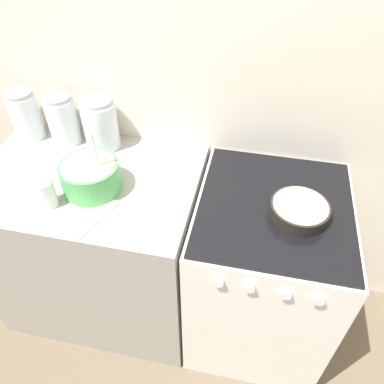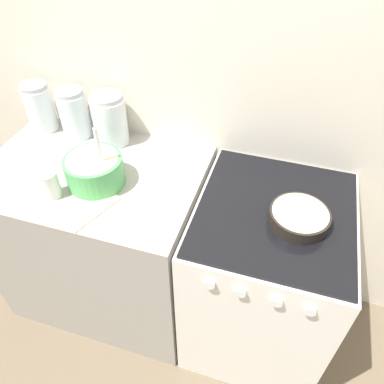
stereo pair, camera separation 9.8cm
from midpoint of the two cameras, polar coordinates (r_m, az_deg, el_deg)
ground_plane at (r=2.08m, az=-1.07°, el=-25.05°), size 12.00×12.00×0.00m
wall_back at (r=1.62m, az=6.28°, el=16.07°), size 4.91×0.05×2.40m
countertop_cabinet at (r=1.97m, az=-11.59°, el=-6.97°), size 0.96×0.67×0.89m
stove at (r=1.82m, az=12.09°, el=-12.72°), size 0.62×0.68×0.89m
mixing_bowl at (r=1.55m, az=-12.91°, el=3.34°), size 0.23×0.23×0.27m
baking_pan at (r=1.44m, az=17.91°, el=-3.71°), size 0.22×0.22×0.05m
storage_jar_left at (r=1.95m, az=-20.74°, el=11.52°), size 0.13×0.13×0.23m
storage_jar_middle at (r=1.85m, az=-15.99°, el=10.97°), size 0.13×0.13×0.23m
storage_jar_right at (r=1.76m, az=-10.77°, el=10.34°), size 0.15×0.15×0.24m
tin_can at (r=1.54m, az=-19.10°, el=1.00°), size 0.07×0.07×0.11m
recipe_page at (r=1.50m, az=-14.21°, el=-2.04°), size 0.23×0.27×0.01m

